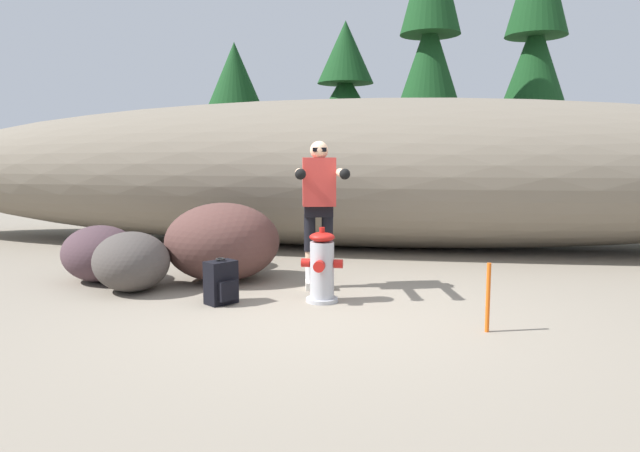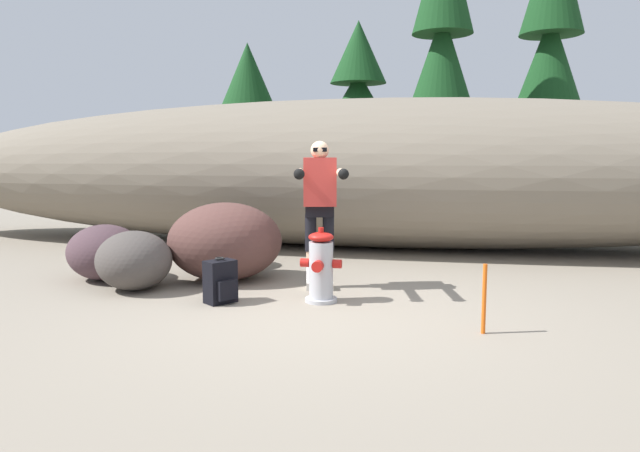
{
  "view_description": "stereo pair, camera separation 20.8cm",
  "coord_description": "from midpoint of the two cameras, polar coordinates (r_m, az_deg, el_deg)",
  "views": [
    {
      "loc": [
        0.9,
        -5.47,
        1.51
      ],
      "look_at": [
        -0.14,
        0.63,
        0.75
      ],
      "focal_mm": 32.71,
      "sensor_mm": 36.0,
      "label": 1
    },
    {
      "loc": [
        1.1,
        -5.43,
        1.51
      ],
      "look_at": [
        -0.14,
        0.63,
        0.75
      ],
      "focal_mm": 32.71,
      "sensor_mm": 36.0,
      "label": 2
    }
  ],
  "objects": [
    {
      "name": "survey_stake",
      "position": [
        5.17,
        16.89,
        -6.85
      ],
      "size": [
        0.04,
        0.04,
        0.6
      ],
      "primitive_type": "cylinder",
      "color": "#E55914",
      "rests_on": "ground_plane"
    },
    {
      "name": "spare_backpack",
      "position": [
        6.05,
        -8.72,
        -5.44
      ],
      "size": [
        0.36,
        0.36,
        0.47
      ],
      "rotation": [
        0.0,
        0.0,
        5.65
      ],
      "color": "black",
      "rests_on": "ground_plane"
    },
    {
      "name": "boulder_small",
      "position": [
        7.49,
        -19.54,
        -2.43
      ],
      "size": [
        1.3,
        1.28,
        0.67
      ],
      "primitive_type": "ellipsoid",
      "rotation": [
        0.0,
        0.0,
        0.93
      ],
      "color": "#473339",
      "rests_on": "ground_plane"
    },
    {
      "name": "utility_worker",
      "position": [
        6.45,
        0.9,
        2.95
      ],
      "size": [
        0.65,
        1.03,
        1.66
      ],
      "rotation": [
        0.0,
        0.0,
        -1.34
      ],
      "color": "beige",
      "rests_on": "ground_plane"
    },
    {
      "name": "fire_hydrant",
      "position": [
        5.99,
        1.09,
        -4.11
      ],
      "size": [
        0.43,
        0.38,
        0.77
      ],
      "color": "#B2B2B7",
      "rests_on": "ground_plane"
    },
    {
      "name": "boulder_large",
      "position": [
        7.08,
        -8.43,
        -1.52
      ],
      "size": [
        1.73,
        1.63,
        0.94
      ],
      "primitive_type": "ellipsoid",
      "rotation": [
        0.0,
        0.0,
        3.58
      ],
      "color": "#51332E",
      "rests_on": "ground_plane"
    },
    {
      "name": "pine_tree_center",
      "position": [
        14.87,
        12.25,
        16.06
      ],
      "size": [
        2.24,
        2.24,
        7.19
      ],
      "color": "#47331E",
      "rests_on": "ground_plane"
    },
    {
      "name": "pine_tree_left",
      "position": [
        17.23,
        4.1,
        12.71
      ],
      "size": [
        2.49,
        2.49,
        5.3
      ],
      "color": "#47331E",
      "rests_on": "ground_plane"
    },
    {
      "name": "boulder_outlier",
      "position": [
        7.96,
        -8.63,
        -1.69
      ],
      "size": [
        0.94,
        0.98,
        0.64
      ],
      "primitive_type": "ellipsoid",
      "rotation": [
        0.0,
        0.0,
        3.37
      ],
      "color": "#3F3C33",
      "rests_on": "ground_plane"
    },
    {
      "name": "pine_tree_right",
      "position": [
        16.77,
        21.91,
        15.24
      ],
      "size": [
        2.46,
        2.46,
        7.55
      ],
      "color": "#47331E",
      "rests_on": "ground_plane"
    },
    {
      "name": "dirt_embankment",
      "position": [
        9.64,
        5.61,
        5.16
      ],
      "size": [
        16.89,
        3.2,
        2.41
      ],
      "primitive_type": "ellipsoid",
      "color": "#756B5B",
      "rests_on": "ground_plane"
    },
    {
      "name": "pine_tree_far_left",
      "position": [
        17.27,
        -6.68,
        10.38
      ],
      "size": [
        2.41,
        2.41,
        4.69
      ],
      "color": "#47331E",
      "rests_on": "ground_plane"
    },
    {
      "name": "boulder_mid",
      "position": [
        6.84,
        -16.9,
        -3.23
      ],
      "size": [
        1.22,
        1.26,
        0.66
      ],
      "primitive_type": "ellipsoid",
      "rotation": [
        0.0,
        0.0,
        2.13
      ],
      "color": "#47403C",
      "rests_on": "ground_plane"
    },
    {
      "name": "ground_plane",
      "position": [
        5.75,
        1.12,
        -8.44
      ],
      "size": [
        56.0,
        56.0,
        0.04
      ],
      "primitive_type": "cube",
      "color": "gray"
    }
  ]
}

